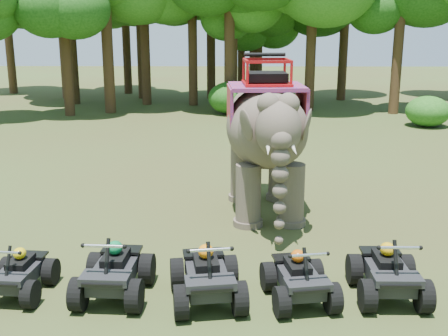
{
  "coord_description": "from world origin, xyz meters",
  "views": [
    {
      "loc": [
        0.19,
        -11.42,
        5.24
      ],
      "look_at": [
        0.0,
        1.2,
        1.9
      ],
      "focal_mm": 45.0,
      "sensor_mm": 36.0,
      "label": 1
    }
  ],
  "objects_px": {
    "elephant": "(266,136)",
    "atv_0": "(18,267)",
    "atv_4": "(389,266)",
    "atv_1": "(114,264)",
    "atv_2": "(207,269)",
    "atv_3": "(300,271)"
  },
  "relations": [
    {
      "from": "atv_4",
      "to": "atv_1",
      "type": "bearing_deg",
      "value": -179.65
    },
    {
      "from": "elephant",
      "to": "atv_4",
      "type": "height_order",
      "value": "elephant"
    },
    {
      "from": "atv_1",
      "to": "atv_3",
      "type": "distance_m",
      "value": 3.58
    },
    {
      "from": "atv_2",
      "to": "atv_3",
      "type": "relative_size",
      "value": 1.11
    },
    {
      "from": "atv_2",
      "to": "atv_4",
      "type": "height_order",
      "value": "atv_2"
    },
    {
      "from": "atv_1",
      "to": "atv_2",
      "type": "relative_size",
      "value": 0.99
    },
    {
      "from": "atv_2",
      "to": "atv_4",
      "type": "xyz_separation_m",
      "value": [
        3.5,
        0.23,
        -0.02
      ]
    },
    {
      "from": "elephant",
      "to": "atv_0",
      "type": "bearing_deg",
      "value": -139.13
    },
    {
      "from": "atv_1",
      "to": "atv_4",
      "type": "relative_size",
      "value": 1.02
    },
    {
      "from": "atv_0",
      "to": "atv_1",
      "type": "height_order",
      "value": "atv_1"
    },
    {
      "from": "atv_3",
      "to": "atv_4",
      "type": "xyz_separation_m",
      "value": [
        1.73,
        0.19,
        0.05
      ]
    },
    {
      "from": "atv_1",
      "to": "atv_3",
      "type": "height_order",
      "value": "atv_1"
    },
    {
      "from": "atv_0",
      "to": "atv_4",
      "type": "relative_size",
      "value": 0.87
    },
    {
      "from": "elephant",
      "to": "atv_0",
      "type": "distance_m",
      "value": 7.33
    },
    {
      "from": "elephant",
      "to": "atv_4",
      "type": "relative_size",
      "value": 2.92
    },
    {
      "from": "atv_0",
      "to": "atv_3",
      "type": "relative_size",
      "value": 0.93
    },
    {
      "from": "atv_0",
      "to": "atv_3",
      "type": "distance_m",
      "value": 5.47
    },
    {
      "from": "atv_0",
      "to": "atv_4",
      "type": "bearing_deg",
      "value": 4.47
    },
    {
      "from": "atv_0",
      "to": "atv_1",
      "type": "bearing_deg",
      "value": 3.09
    },
    {
      "from": "atv_1",
      "to": "atv_3",
      "type": "relative_size",
      "value": 1.09
    },
    {
      "from": "atv_0",
      "to": "atv_2",
      "type": "bearing_deg",
      "value": 0.98
    },
    {
      "from": "atv_0",
      "to": "atv_4",
      "type": "height_order",
      "value": "atv_4"
    }
  ]
}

